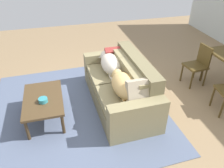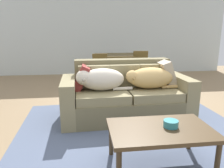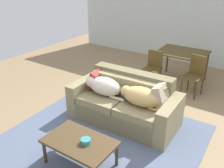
{
  "view_description": "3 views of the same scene",
  "coord_description": "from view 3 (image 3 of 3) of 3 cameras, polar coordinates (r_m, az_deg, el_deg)",
  "views": [
    {
      "loc": [
        3.14,
        -0.9,
        2.64
      ],
      "look_at": [
        0.12,
        -0.1,
        0.6
      ],
      "focal_mm": 35.47,
      "sensor_mm": 36.0,
      "label": 1
    },
    {
      "loc": [
        -0.74,
        -3.14,
        1.35
      ],
      "look_at": [
        -0.34,
        -0.0,
        0.58
      ],
      "focal_mm": 34.28,
      "sensor_mm": 36.0,
      "label": 2
    },
    {
      "loc": [
        2.01,
        -3.45,
        2.7
      ],
      "look_at": [
        -0.32,
        0.03,
        0.74
      ],
      "focal_mm": 40.78,
      "sensor_mm": 36.0,
      "label": 3
    }
  ],
  "objects": [
    {
      "name": "ground_plane",
      "position": [
        4.82,
        2.97,
        -9.05
      ],
      "size": [
        10.0,
        10.0,
        0.0
      ],
      "primitive_type": "plane",
      "color": "#917552"
    },
    {
      "name": "couch",
      "position": [
        4.79,
        2.96,
        -4.41
      ],
      "size": [
        2.03,
        0.98,
        0.91
      ],
      "rotation": [
        0.0,
        0.0,
        0.03
      ],
      "color": "#716848",
      "rests_on": "ground"
    },
    {
      "name": "area_rug",
      "position": [
        4.4,
        -2.82,
        -12.73
      ],
      "size": [
        3.25,
        3.13,
        0.01
      ],
      "primitive_type": "cube",
      "rotation": [
        0.0,
        0.0,
        0.03
      ],
      "color": "slate",
      "rests_on": "ground"
    },
    {
      "name": "bowl_on_coffee_table",
      "position": [
        3.68,
        -5.91,
        -12.6
      ],
      "size": [
        0.15,
        0.15,
        0.07
      ],
      "primitive_type": "cylinder",
      "color": "teal",
      "rests_on": "coffee_table"
    },
    {
      "name": "back_partition",
      "position": [
        7.84,
        18.96,
        13.83
      ],
      "size": [
        8.0,
        0.12,
        2.7
      ],
      "primitive_type": "cube",
      "color": "silver",
      "rests_on": "ground"
    },
    {
      "name": "dining_chair_near_left",
      "position": [
        6.26,
        9.2,
        3.91
      ],
      "size": [
        0.44,
        0.44,
        0.85
      ],
      "rotation": [
        0.0,
        0.0,
        0.09
      ],
      "color": "#4E3C1A",
      "rests_on": "ground"
    },
    {
      "name": "throw_pillow_by_right_arm",
      "position": [
        4.43,
        11.36,
        -2.68
      ],
      "size": [
        0.28,
        0.44,
        0.46
      ],
      "primitive_type": "cube",
      "rotation": [
        0.0,
        -0.34,
        0.01
      ],
      "color": "tan",
      "rests_on": "couch"
    },
    {
      "name": "dining_table",
      "position": [
        6.55,
        15.47,
        6.35
      ],
      "size": [
        1.16,
        0.93,
        0.78
      ],
      "color": "#4E3C1A",
      "rests_on": "ground"
    },
    {
      "name": "coffee_table",
      "position": [
        3.78,
        -7.25,
        -13.09
      ],
      "size": [
        1.02,
        0.64,
        0.43
      ],
      "color": "#4E3921",
      "rests_on": "ground"
    },
    {
      "name": "throw_pillow_by_left_arm",
      "position": [
        5.03,
        -3.61,
        1.07
      ],
      "size": [
        0.29,
        0.4,
        0.41
      ],
      "primitive_type": "cube",
      "rotation": [
        0.0,
        0.43,
        -0.01
      ],
      "color": "maroon",
      "rests_on": "couch"
    },
    {
      "name": "dining_chair_near_right",
      "position": [
        6.0,
        18.08,
        2.25
      ],
      "size": [
        0.45,
        0.45,
        0.9
      ],
      "rotation": [
        0.0,
        0.0,
        -0.15
      ],
      "color": "#4E3C1A",
      "rests_on": "ground"
    },
    {
      "name": "dog_on_left_cushion",
      "position": [
        4.77,
        -1.98,
        -0.37
      ],
      "size": [
        0.85,
        0.39,
        0.34
      ],
      "rotation": [
        0.0,
        0.0,
        0.03
      ],
      "color": "beige",
      "rests_on": "couch"
    },
    {
      "name": "dog_on_right_cushion",
      "position": [
        4.42,
        6.5,
        -2.74
      ],
      "size": [
        0.89,
        0.4,
        0.33
      ],
      "rotation": [
        0.0,
        0.0,
        0.03
      ],
      "color": "tan",
      "rests_on": "couch"
    }
  ]
}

